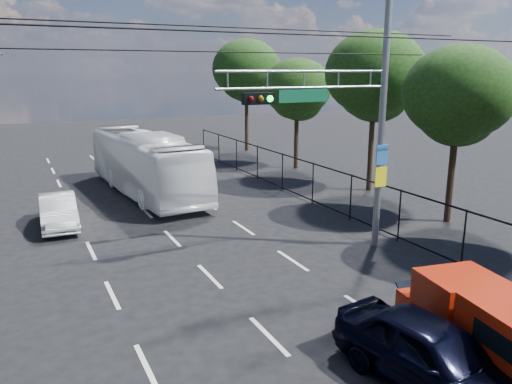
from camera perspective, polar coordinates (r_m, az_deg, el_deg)
lane_markings at (r=21.30m, az=-11.12°, el=-3.63°), size 6.12×38.00×0.01m
signal_mast at (r=17.21m, az=11.20°, el=10.03°), size 6.43×0.39×9.50m
utility_wires at (r=15.42m, az=-7.10°, el=17.17°), size 22.00×5.04×0.74m
fence_right at (r=22.55m, az=9.00°, el=0.15°), size 0.06×34.03×2.00m
tree_right_b at (r=22.01m, az=22.10°, el=9.60°), size 4.50×4.50×7.31m
tree_right_c at (r=26.75m, az=13.40°, el=12.27°), size 5.10×5.10×8.29m
tree_right_d at (r=32.30m, az=4.73°, el=11.25°), size 4.32×4.32×7.02m
tree_right_e at (r=39.43m, az=-1.09°, el=13.34°), size 5.28×5.28×8.58m
red_pickup at (r=12.10m, az=25.55°, el=-13.89°), size 2.54×5.07×1.81m
navy_hatchback at (r=11.08m, az=19.54°, el=-17.20°), size 2.35×4.60×1.50m
white_bus at (r=26.41m, az=-12.52°, el=3.23°), size 3.58×11.55×3.17m
white_van at (r=22.01m, az=-21.67°, el=-2.04°), size 1.56×4.04×1.31m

